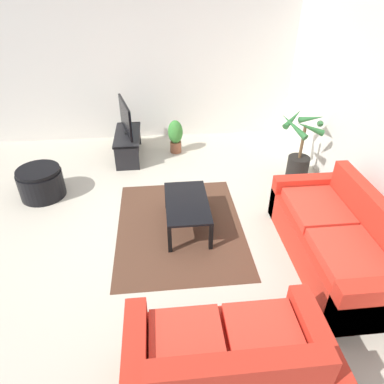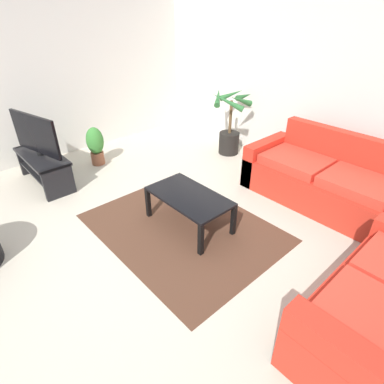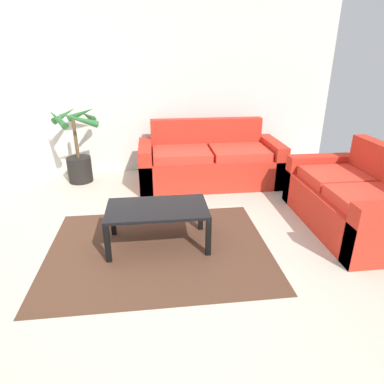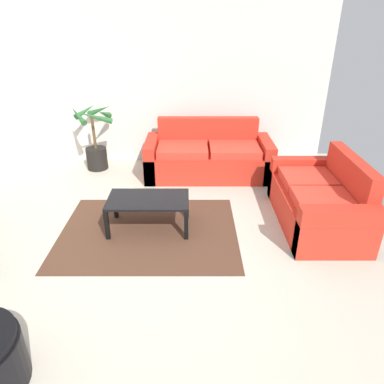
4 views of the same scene
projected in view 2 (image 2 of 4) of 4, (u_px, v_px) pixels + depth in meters
ground_plane at (144, 241)px, 3.50m from camera, size 6.60×6.60×0.00m
wall_back at (306, 80)px, 4.52m from camera, size 6.00×0.06×2.70m
wall_left at (24, 78)px, 4.71m from camera, size 0.06×6.00×2.70m
couch_main at (326, 182)px, 4.07m from camera, size 2.07×0.90×0.90m
tv_stand at (44, 165)px, 4.50m from camera, size 1.10×0.45×0.46m
tv at (35, 134)px, 4.26m from camera, size 0.96×0.27×0.59m
coffee_table at (189, 199)px, 3.58m from camera, size 1.00×0.56×0.42m
area_rug at (183, 227)px, 3.71m from camera, size 2.20×1.70×0.01m
potted_palm at (230, 129)px, 5.36m from camera, size 0.75×0.76×1.13m
potted_plant_small at (96, 145)px, 5.04m from camera, size 0.28×0.28×0.63m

